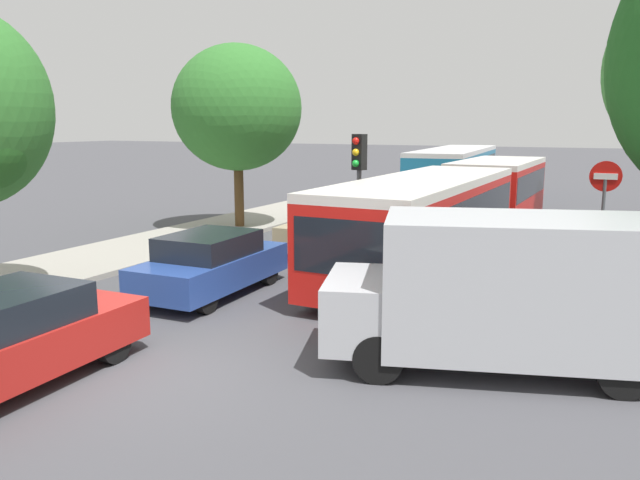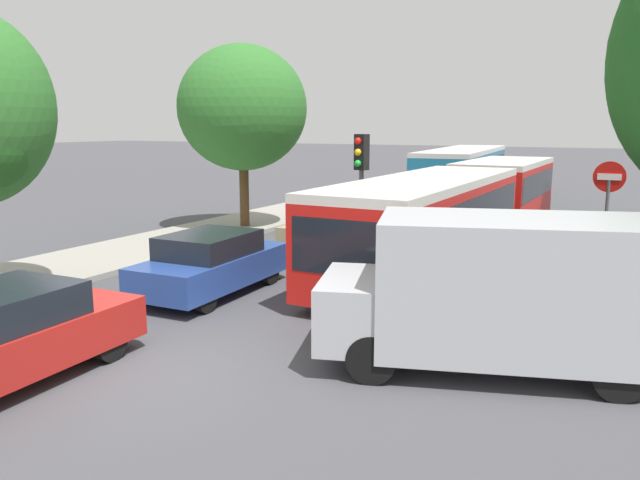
{
  "view_description": "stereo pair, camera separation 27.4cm",
  "coord_description": "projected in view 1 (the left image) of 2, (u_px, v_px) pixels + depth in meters",
  "views": [
    {
      "loc": [
        6.06,
        -6.61,
        3.64
      ],
      "look_at": [
        0.2,
        5.14,
        1.2
      ],
      "focal_mm": 35.0,
      "sensor_mm": 36.0,
      "label": 1
    },
    {
      "loc": [
        6.3,
        -6.49,
        3.64
      ],
      "look_at": [
        0.2,
        5.14,
        1.2
      ],
      "focal_mm": 35.0,
      "sensor_mm": 36.0,
      "label": 2
    }
  ],
  "objects": [
    {
      "name": "city_bus_rear",
      "position": [
        455.0,
        170.0,
        30.69
      ],
      "size": [
        3.46,
        11.65,
        2.47
      ],
      "rotation": [
        0.0,
        0.0,
        1.65
      ],
      "color": "teal",
      "rests_on": "ground"
    },
    {
      "name": "queued_car_tan",
      "position": [
        333.0,
        226.0,
        18.06
      ],
      "size": [
        1.9,
        4.23,
        1.45
      ],
      "rotation": [
        0.0,
        0.0,
        1.6
      ],
      "color": "tan",
      "rests_on": "ground"
    },
    {
      "name": "tree_left_mid",
      "position": [
        235.0,
        111.0,
        21.04
      ],
      "size": [
        4.38,
        4.38,
        6.31
      ],
      "color": "#51381E",
      "rests_on": "ground"
    },
    {
      "name": "ground_plane",
      "position": [
        152.0,
        376.0,
        9.14
      ],
      "size": [
        200.0,
        200.0,
        0.0
      ],
      "primitive_type": "plane",
      "color": "#47474C"
    },
    {
      "name": "articulated_bus",
      "position": [
        461.0,
        204.0,
        18.1
      ],
      "size": [
        2.64,
        16.06,
        2.38
      ],
      "rotation": [
        0.0,
        0.0,
        -1.58
      ],
      "color": "red",
      "rests_on": "ground"
    },
    {
      "name": "kerb_strip_left",
      "position": [
        236.0,
        225.0,
        22.55
      ],
      "size": [
        3.2,
        33.92,
        0.14
      ],
      "primitive_type": "cube",
      "color": "#9E998E",
      "rests_on": "ground"
    },
    {
      "name": "no_entry_sign",
      "position": [
        604.0,
        202.0,
        14.35
      ],
      "size": [
        0.7,
        0.08,
        2.82
      ],
      "rotation": [
        0.0,
        0.0,
        -1.57
      ],
      "color": "#56595E",
      "rests_on": "ground"
    },
    {
      "name": "queued_car_red",
      "position": [
        5.0,
        339.0,
        8.68
      ],
      "size": [
        1.82,
        4.04,
        1.38
      ],
      "rotation": [
        0.0,
        0.0,
        1.6
      ],
      "color": "#B21E19",
      "rests_on": "ground"
    },
    {
      "name": "traffic_light",
      "position": [
        359.0,
        170.0,
        15.81
      ],
      "size": [
        0.37,
        0.39,
        3.4
      ],
      "rotation": [
        0.0,
        0.0,
        -1.83
      ],
      "color": "#56595E",
      "rests_on": "ground"
    },
    {
      "name": "queued_car_blue",
      "position": [
        211.0,
        264.0,
        13.43
      ],
      "size": [
        1.78,
        3.94,
        1.35
      ],
      "rotation": [
        0.0,
        0.0,
        1.6
      ],
      "color": "#284799",
      "rests_on": "ground"
    },
    {
      "name": "white_van",
      "position": [
        508.0,
        289.0,
        9.24
      ],
      "size": [
        5.35,
        3.36,
        2.31
      ],
      "rotation": [
        0.0,
        0.0,
        3.45
      ],
      "color": "#B7BABF",
      "rests_on": "ground"
    }
  ]
}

